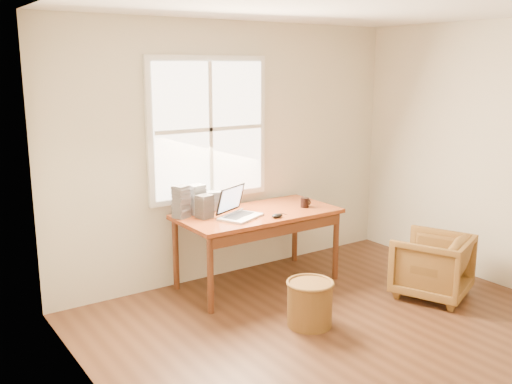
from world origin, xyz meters
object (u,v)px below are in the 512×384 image
Objects in this scene: armchair at (432,266)px; cd_stack_a at (196,199)px; laptop at (240,202)px; coffee_mug at (305,202)px; wicker_stool at (310,304)px; desk at (258,214)px.

cd_stack_a reaches higher than armchair.
armchair is 2.26× the size of cd_stack_a.
coffee_mug is at bearing -25.38° from laptop.
desk is at bearing 80.56° from wicker_stool.
wicker_stool is at bearing -74.33° from cd_stack_a.
laptop is (-1.46, 1.09, 0.60)m from armchair.
desk is 4.22× the size of wicker_stool.
desk is at bearing 147.33° from coffee_mug.
desk reaches higher than wicker_stool.
cd_stack_a is (-0.37, 1.30, 0.71)m from wicker_stool.
coffee_mug is (0.68, 0.92, 0.61)m from wicker_stool.
wicker_stool is 1.29× the size of cd_stack_a.
coffee_mug is at bearing -20.26° from cd_stack_a.
desk is 1.74m from armchair.
armchair is 6.79× the size of coffee_mug.
armchair is at bearing -61.16° from laptop.
armchair is 1.54× the size of laptop.
coffee_mug is (0.77, -0.01, -0.11)m from laptop.
desk is 1.18m from wicker_stool.
desk is 0.33m from laptop.
coffee_mug is at bearing 53.63° from wicker_stool.
coffee_mug is (-0.69, 1.08, 0.50)m from armchair.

